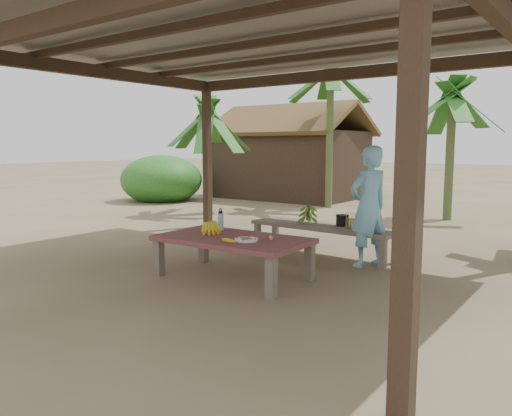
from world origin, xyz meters
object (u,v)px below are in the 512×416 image
Objects in this scene: plate at (246,240)px; woman at (369,207)px; ripe_banana_bunch at (209,226)px; bench at (323,229)px; cooking_pot at (342,221)px; work_table at (233,242)px; water_flask at (221,221)px.

woman is (0.77, 1.62, 0.28)m from plate.
woman reaches higher than ripe_banana_bunch.
bench is 1.40× the size of woman.
bench is at bearing -78.89° from woman.
ripe_banana_bunch is 2.02m from cooking_pot.
plate is (0.68, -0.14, -0.07)m from ripe_banana_bunch.
bench is 0.90m from woman.
bench is 7.75× the size of ripe_banana_bunch.
work_table is at bearing -2.69° from ripe_banana_bunch.
ripe_banana_bunch reaches higher than work_table.
plate is at bearing -97.38° from cooking_pot.
ripe_banana_bunch is 1.60× the size of cooking_pot.
ripe_banana_bunch is (-0.67, -1.70, 0.19)m from bench.
cooking_pot is 0.66m from woman.
cooking_pot reaches higher than bench.
ripe_banana_bunch is 1.00× the size of water_flask.
plate is (0.29, -0.12, 0.08)m from work_table.
bench is 8.23× the size of plate.
plate is 1.82m from woman.
bench is at bearing 90.22° from plate.
cooking_pot is 0.11× the size of woman.
woman reaches higher than cooking_pot.
woman is at bearing 45.70° from ripe_banana_bunch.
water_flask is (-0.72, -1.43, 0.23)m from bench.
work_table is 0.82× the size of bench.
plate is at bearing -29.33° from water_flask.
woman is (1.50, 1.21, 0.17)m from water_flask.
cooking_pot is (0.26, 0.09, 0.13)m from bench.
work_table is at bearing -33.92° from water_flask.
woman is (1.45, 1.49, 0.21)m from ripe_banana_bunch.
water_flask is at bearing 144.22° from work_table.
work_table is 6.38× the size of ripe_banana_bunch.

